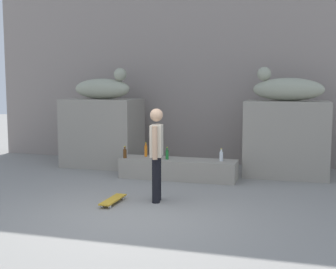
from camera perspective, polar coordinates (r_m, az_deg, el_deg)
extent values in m
plane|color=gray|center=(7.26, -4.76, -10.37)|extent=(40.00, 40.00, 0.00)
cube|color=gray|center=(12.21, 4.33, 11.07)|extent=(11.84, 0.60, 6.16)
cube|color=gray|center=(11.60, -8.32, 0.26)|extent=(1.85, 1.28, 1.71)
cube|color=gray|center=(10.58, 14.84, -0.50)|extent=(1.85, 1.28, 1.71)
ellipsoid|color=#9C9F88|center=(11.53, -8.41, 5.78)|extent=(1.67, 0.82, 0.52)
sphere|color=#9C9F88|center=(11.24, -6.10, 7.61)|extent=(0.32, 0.32, 0.32)
ellipsoid|color=#9C9F88|center=(10.50, 15.02, 5.56)|extent=(1.68, 0.84, 0.52)
sphere|color=#9C9F88|center=(10.63, 12.15, 7.56)|extent=(0.32, 0.32, 0.32)
cube|color=gray|center=(9.96, 1.30, -4.41)|extent=(2.59, 0.66, 0.44)
cylinder|color=black|center=(8.14, -1.36, -5.52)|extent=(0.14, 0.14, 0.82)
cylinder|color=black|center=(7.95, -1.55, -5.82)|extent=(0.14, 0.14, 0.82)
cube|color=beige|center=(7.93, -1.47, -0.79)|extent=(0.26, 0.39, 0.56)
sphere|color=tan|center=(7.88, -1.48, 2.50)|extent=(0.23, 0.23, 0.23)
cylinder|color=tan|center=(8.15, -1.26, -0.66)|extent=(0.09, 0.09, 0.58)
cylinder|color=tan|center=(7.71, -1.69, -1.07)|extent=(0.09, 0.09, 0.58)
cube|color=gold|center=(8.05, -7.02, -8.22)|extent=(0.21, 0.80, 0.02)
cylinder|color=white|center=(7.76, -7.43, -9.07)|extent=(0.03, 0.06, 0.06)
cylinder|color=white|center=(7.82, -8.38, -8.97)|extent=(0.03, 0.06, 0.06)
cylinder|color=white|center=(8.30, -5.73, -8.03)|extent=(0.03, 0.06, 0.06)
cylinder|color=white|center=(8.35, -6.63, -7.95)|extent=(0.03, 0.06, 0.06)
cylinder|color=orange|center=(10.26, -2.83, -2.11)|extent=(0.07, 0.07, 0.26)
cylinder|color=orange|center=(10.24, -2.84, -1.23)|extent=(0.03, 0.03, 0.06)
cylinder|color=yellow|center=(10.23, -2.84, -1.03)|extent=(0.04, 0.04, 0.01)
cylinder|color=#1E722D|center=(9.86, -0.12, -2.61)|extent=(0.07, 0.07, 0.20)
cylinder|color=#1E722D|center=(9.84, -0.12, -1.86)|extent=(0.03, 0.03, 0.06)
cylinder|color=yellow|center=(9.84, -0.12, -1.65)|extent=(0.04, 0.04, 0.01)
cylinder|color=#593314|center=(10.09, -5.52, -2.44)|extent=(0.08, 0.08, 0.20)
cylinder|color=#593314|center=(10.07, -5.52, -1.71)|extent=(0.04, 0.04, 0.06)
cylinder|color=yellow|center=(10.06, -5.53, -1.51)|extent=(0.04, 0.04, 0.01)
cylinder|color=silver|center=(9.72, 6.80, -2.79)|extent=(0.08, 0.08, 0.20)
cylinder|color=silver|center=(9.70, 6.81, -2.03)|extent=(0.04, 0.04, 0.06)
cylinder|color=yellow|center=(9.70, 6.81, -1.82)|extent=(0.04, 0.04, 0.01)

